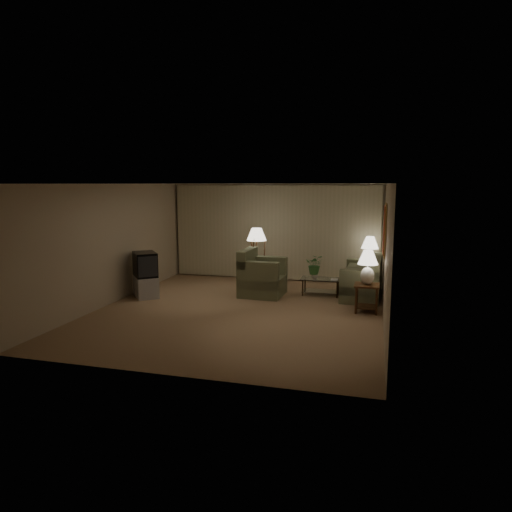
{
  "coord_description": "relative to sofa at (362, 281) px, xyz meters",
  "views": [
    {
      "loc": [
        2.8,
        -9.13,
        2.69
      ],
      "look_at": [
        0.21,
        0.6,
        1.11
      ],
      "focal_mm": 32.0,
      "sensor_mm": 36.0,
      "label": 1
    }
  ],
  "objects": [
    {
      "name": "ground",
      "position": [
        -2.5,
        -1.94,
        -0.39
      ],
      "size": [
        7.0,
        7.0,
        0.0
      ],
      "primitive_type": "plane",
      "color": "tan",
      "rests_on": "ground"
    },
    {
      "name": "table_lamp_near",
      "position": [
        0.15,
        -1.35,
        0.64
      ],
      "size": [
        0.42,
        0.42,
        0.73
      ],
      "color": "white",
      "rests_on": "side_table_near"
    },
    {
      "name": "room_shell",
      "position": [
        -2.48,
        -0.43,
        1.36
      ],
      "size": [
        6.04,
        7.02,
        2.72
      ],
      "color": "#BCAA91",
      "rests_on": "ground"
    },
    {
      "name": "table_lamp_far",
      "position": [
        0.15,
        0.96,
        0.66
      ],
      "size": [
        0.44,
        0.44,
        0.77
      ],
      "color": "white",
      "rests_on": "side_table_far"
    },
    {
      "name": "flowers",
      "position": [
        -1.12,
        -0.1,
        0.42
      ],
      "size": [
        0.45,
        0.39,
        0.48
      ],
      "primitive_type": "imported",
      "rotation": [
        0.0,
        0.0,
        0.04
      ],
      "color": "#387534",
      "rests_on": "vase"
    },
    {
      "name": "floor_lamp",
      "position": [
        -2.7,
        0.27,
        0.44
      ],
      "size": [
        0.51,
        0.51,
        1.58
      ],
      "color": "#381A0F",
      "rests_on": "ground"
    },
    {
      "name": "crt_tv",
      "position": [
        -5.05,
        -1.33,
        0.4
      ],
      "size": [
        1.16,
        1.16,
        0.59
      ],
      "primitive_type": "cube",
      "rotation": [
        0.0,
        0.0,
        -0.89
      ],
      "color": "black",
      "rests_on": "tv_cabinet"
    },
    {
      "name": "coffee_table",
      "position": [
        -0.97,
        -0.1,
        -0.11
      ],
      "size": [
        0.97,
        0.53,
        0.41
      ],
      "color": "silver",
      "rests_on": "ground"
    },
    {
      "name": "side_table_far",
      "position": [
        0.15,
        0.96,
        0.01
      ],
      "size": [
        0.52,
        0.44,
        0.6
      ],
      "color": "#381A0F",
      "rests_on": "ground"
    },
    {
      "name": "vase",
      "position": [
        -1.12,
        -0.1,
        0.1
      ],
      "size": [
        0.17,
        0.17,
        0.16
      ],
      "primitive_type": "imported",
      "rotation": [
        0.0,
        0.0,
        -0.19
      ],
      "color": "white",
      "rests_on": "coffee_table"
    },
    {
      "name": "ottoman",
      "position": [
        -2.52,
        0.95,
        -0.2
      ],
      "size": [
        0.73,
        0.73,
        0.38
      ],
      "primitive_type": "cylinder",
      "rotation": [
        0.0,
        0.0,
        0.36
      ],
      "color": "#A95B39",
      "rests_on": "ground"
    },
    {
      "name": "sofa",
      "position": [
        0.0,
        0.0,
        0.0
      ],
      "size": [
        1.82,
        1.01,
        0.78
      ],
      "rotation": [
        0.0,
        0.0,
        -1.61
      ],
      "color": "#696D4C",
      "rests_on": "ground"
    },
    {
      "name": "armchair",
      "position": [
        -2.35,
        -0.46,
        0.06
      ],
      "size": [
        1.12,
        1.07,
        0.89
      ],
      "rotation": [
        0.0,
        0.0,
        1.54
      ],
      "color": "#696D4C",
      "rests_on": "ground"
    },
    {
      "name": "tv_cabinet",
      "position": [
        -5.05,
        -1.33,
        -0.14
      ],
      "size": [
        1.26,
        1.25,
        0.5
      ],
      "primitive_type": "cube",
      "rotation": [
        0.0,
        0.0,
        -0.89
      ],
      "color": "#AAAAAD",
      "rests_on": "ground"
    },
    {
      "name": "side_table_near",
      "position": [
        0.15,
        -1.35,
        0.02
      ],
      "size": [
        0.51,
        0.51,
        0.6
      ],
      "color": "#381A0F",
      "rests_on": "ground"
    },
    {
      "name": "book",
      "position": [
        -0.72,
        -0.2,
        0.03
      ],
      "size": [
        0.17,
        0.23,
        0.02
      ],
      "primitive_type": "imported",
      "rotation": [
        0.0,
        0.0,
        -0.01
      ],
      "color": "olive",
      "rests_on": "coffee_table"
    }
  ]
}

